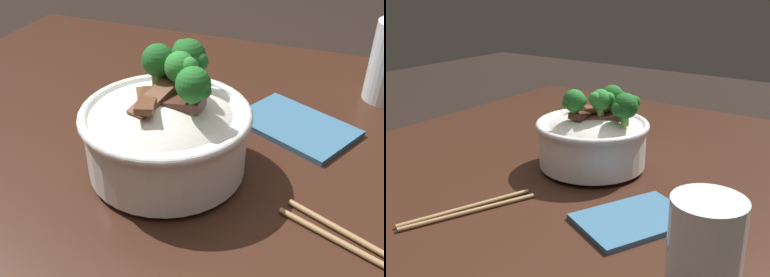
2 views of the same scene
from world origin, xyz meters
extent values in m
cube|color=#381E14|center=(0.00, 0.00, 0.75)|extent=(1.26, 1.00, 0.06)
cube|color=#381E14|center=(-0.55, 0.42, 0.36)|extent=(0.08, 0.08, 0.72)
cylinder|color=white|center=(-0.10, 0.02, 0.78)|extent=(0.10, 0.10, 0.01)
cylinder|color=white|center=(-0.10, 0.02, 0.82)|extent=(0.20, 0.20, 0.08)
torus|color=white|center=(-0.10, 0.02, 0.86)|extent=(0.21, 0.21, 0.01)
ellipsoid|color=white|center=(-0.10, 0.02, 0.85)|extent=(0.18, 0.18, 0.07)
cube|color=brown|center=(-0.11, 0.01, 0.89)|extent=(0.04, 0.08, 0.03)
cube|color=#4C2B1E|center=(-0.09, 0.01, 0.88)|extent=(0.07, 0.03, 0.02)
cube|color=brown|center=(-0.09, 0.04, 0.88)|extent=(0.06, 0.07, 0.02)
cube|color=brown|center=(-0.13, 0.01, 0.88)|extent=(0.04, 0.05, 0.01)
cube|color=brown|center=(-0.12, 0.00, 0.89)|extent=(0.04, 0.08, 0.02)
cylinder|color=#6BA84C|center=(-0.10, 0.09, 0.88)|extent=(0.01, 0.01, 0.02)
sphere|color=#1E6023|center=(-0.10, 0.09, 0.91)|extent=(0.05, 0.05, 0.05)
sphere|color=#1E6023|center=(-0.08, 0.08, 0.90)|extent=(0.03, 0.03, 0.03)
sphere|color=#1E6023|center=(-0.11, 0.10, 0.91)|extent=(0.02, 0.02, 0.02)
cylinder|color=#6BA84C|center=(-0.09, 0.04, 0.89)|extent=(0.01, 0.01, 0.03)
sphere|color=#2D8433|center=(-0.09, 0.04, 0.91)|extent=(0.04, 0.04, 0.04)
sphere|color=#2D8433|center=(-0.08, 0.04, 0.92)|extent=(0.02, 0.02, 0.02)
sphere|color=#2D8433|center=(-0.10, 0.05, 0.92)|extent=(0.02, 0.02, 0.02)
cylinder|color=#5B9947|center=(-0.06, 0.01, 0.89)|extent=(0.01, 0.01, 0.03)
sphere|color=#237028|center=(-0.06, 0.01, 0.91)|extent=(0.04, 0.04, 0.04)
sphere|color=#237028|center=(-0.05, 0.00, 0.91)|extent=(0.02, 0.02, 0.02)
sphere|color=#237028|center=(-0.07, 0.01, 0.91)|extent=(0.02, 0.02, 0.02)
cylinder|color=#6BA84C|center=(-0.12, 0.05, 0.89)|extent=(0.02, 0.02, 0.03)
sphere|color=#1E6023|center=(-0.12, 0.05, 0.91)|extent=(0.04, 0.04, 0.04)
sphere|color=#1E6023|center=(-0.11, 0.05, 0.91)|extent=(0.02, 0.02, 0.02)
sphere|color=#1E6023|center=(-0.13, 0.06, 0.91)|extent=(0.02, 0.02, 0.02)
cylinder|color=#9E7A4C|center=(0.15, -0.05, 0.78)|extent=(0.20, 0.08, 0.01)
cylinder|color=#9E7A4C|center=(0.16, -0.03, 0.78)|extent=(0.20, 0.09, 0.01)
cube|color=#386689|center=(0.03, 0.18, 0.78)|extent=(0.20, 0.17, 0.01)
camera|label=1|loc=(0.10, -0.42, 1.14)|focal=42.81mm
camera|label=2|loc=(0.56, 0.45, 1.11)|focal=42.39mm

